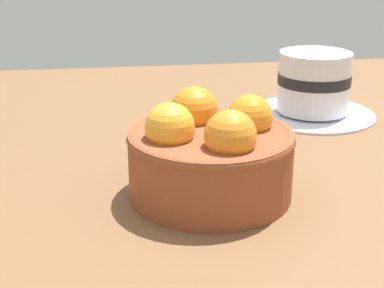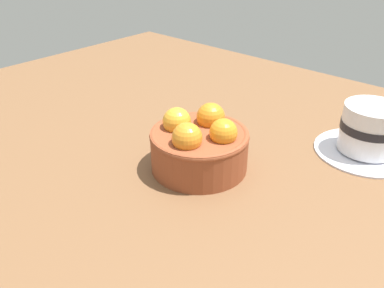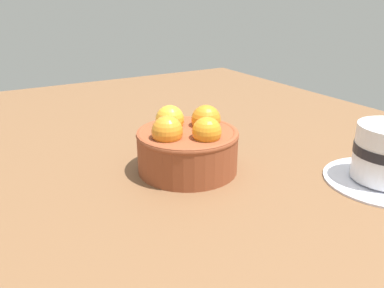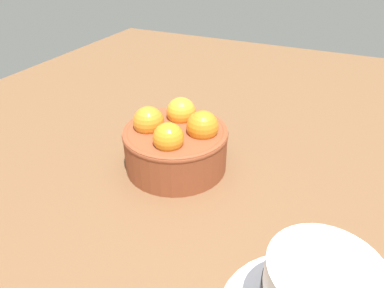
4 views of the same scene
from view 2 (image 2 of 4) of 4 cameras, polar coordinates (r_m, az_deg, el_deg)
The scene contains 3 objects.
ground_plane at distance 63.34cm, azimuth 0.97°, elevation -5.01°, with size 133.93×103.95×4.65cm, color brown.
terracotta_bowl at distance 60.07cm, azimuth 1.01°, elevation -0.05°, with size 14.50×14.50×8.98cm.
coffee_cup at distance 69.92cm, azimuth 23.40°, elevation 1.57°, with size 15.85×15.85×8.05cm.
Camera 2 is at (34.21, -39.76, 33.19)cm, focal length 38.41 mm.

